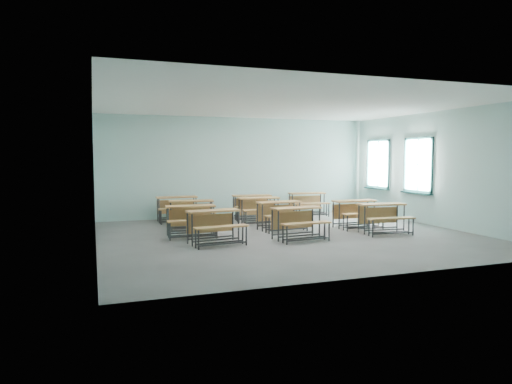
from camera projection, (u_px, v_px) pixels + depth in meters
room at (292, 171)px, 11.18m from camera, size 9.04×8.04×3.24m
desk_unit_r0c0 at (215, 221)px, 10.13m from camera, size 1.29×0.94×0.75m
desk_unit_r0c1 at (298, 218)px, 10.68m from camera, size 1.26×0.90×0.75m
desk_unit_r0c2 at (384, 214)px, 11.52m from camera, size 1.27×0.92×0.75m
desk_unit_r1c0 at (191, 216)px, 11.09m from camera, size 1.25×0.89×0.75m
desk_unit_r1c1 at (280, 211)px, 12.07m from camera, size 1.25×0.88×0.75m
desk_unit_r1c2 at (356, 209)px, 12.42m from camera, size 1.20×0.81×0.75m
desk_unit_r2c0 at (192, 210)px, 12.37m from camera, size 1.29×0.94×0.75m
desk_unit_r2c1 at (260, 206)px, 13.25m from camera, size 1.23×0.86×0.75m
desk_unit_r3c0 at (178, 205)px, 13.56m from camera, size 1.20×0.81×0.75m
desk_unit_r3c1 at (253, 203)px, 14.09m from camera, size 1.29×0.95×0.75m
desk_unit_r3c2 at (308, 200)px, 15.01m from camera, size 1.29×0.94×0.75m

